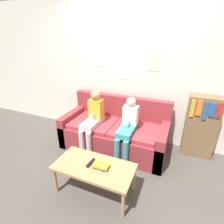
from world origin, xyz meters
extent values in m
plane|color=#4C4742|center=(0.00, 0.00, 0.00)|extent=(10.00, 10.00, 0.00)
cube|color=silver|center=(0.00, 1.07, 1.30)|extent=(8.00, 0.06, 2.60)
cube|color=silver|center=(-0.51, 1.03, 1.55)|extent=(0.31, 0.00, 0.32)
cube|color=white|center=(0.00, 1.03, 1.35)|extent=(0.24, 0.00, 0.33)
cube|color=beige|center=(0.51, 1.03, 1.53)|extent=(0.22, 0.00, 0.31)
cube|color=maroon|center=(0.00, 0.51, 0.21)|extent=(1.87, 0.86, 0.43)
cube|color=maroon|center=(0.00, 0.87, 0.67)|extent=(1.87, 0.14, 0.48)
cube|color=maroon|center=(-0.86, 0.51, 0.29)|extent=(0.14, 0.86, 0.59)
cube|color=maroon|center=(0.86, 0.51, 0.29)|extent=(0.14, 0.86, 0.59)
cube|color=#A1343A|center=(-0.39, 0.47, 0.46)|extent=(0.77, 0.70, 0.07)
cube|color=#A1343A|center=(0.39, 0.47, 0.46)|extent=(0.77, 0.70, 0.07)
cube|color=#AD7F51|center=(0.14, -0.52, 0.40)|extent=(1.03, 0.50, 0.04)
cylinder|color=#AD7F51|center=(-0.33, -0.73, 0.19)|extent=(0.04, 0.04, 0.39)
cylinder|color=#AD7F51|center=(0.61, -0.73, 0.19)|extent=(0.04, 0.04, 0.39)
cylinder|color=#AD7F51|center=(-0.33, -0.31, 0.19)|extent=(0.04, 0.04, 0.39)
cylinder|color=#AD7F51|center=(0.61, -0.31, 0.19)|extent=(0.04, 0.04, 0.39)
cylinder|color=silver|center=(-0.41, 0.05, 0.25)|extent=(0.09, 0.09, 0.50)
cylinder|color=silver|center=(-0.27, 0.05, 0.25)|extent=(0.09, 0.09, 0.50)
cube|color=silver|center=(-0.34, 0.32, 0.54)|extent=(0.23, 0.53, 0.09)
cube|color=gold|center=(-0.34, 0.48, 0.75)|extent=(0.24, 0.16, 0.33)
sphere|color=tan|center=(-0.34, 0.48, 1.00)|extent=(0.17, 0.17, 0.17)
cube|color=white|center=(-0.34, 0.33, 0.69)|extent=(0.03, 0.12, 0.03)
cylinder|color=teal|center=(0.23, 0.05, 0.25)|extent=(0.09, 0.09, 0.50)
cylinder|color=teal|center=(0.37, 0.05, 0.25)|extent=(0.09, 0.09, 0.50)
cube|color=teal|center=(0.30, 0.32, 0.54)|extent=(0.23, 0.53, 0.09)
cube|color=white|center=(0.30, 0.48, 0.74)|extent=(0.24, 0.16, 0.30)
sphere|color=beige|center=(0.30, 0.48, 0.97)|extent=(0.16, 0.16, 0.16)
cube|color=white|center=(0.30, 0.33, 0.68)|extent=(0.03, 0.12, 0.03)
cube|color=black|center=(0.08, -0.50, 0.43)|extent=(0.05, 0.17, 0.02)
cube|color=#23519E|center=(0.24, -0.52, 0.44)|extent=(0.16, 0.13, 0.02)
cube|color=gold|center=(0.24, -0.52, 0.46)|extent=(0.20, 0.12, 0.03)
cube|color=brown|center=(1.40, 0.89, 0.54)|extent=(0.49, 0.25, 1.08)
cube|color=gold|center=(1.22, 0.75, 0.90)|extent=(0.06, 0.02, 0.28)
cube|color=orange|center=(1.31, 0.75, 0.91)|extent=(0.08, 0.02, 0.25)
cube|color=#23519E|center=(1.40, 0.75, 0.88)|extent=(0.06, 0.02, 0.29)
cube|color=#23519E|center=(1.49, 0.75, 0.91)|extent=(0.08, 0.02, 0.22)
cube|color=red|center=(1.58, 0.75, 0.92)|extent=(0.06, 0.02, 0.23)
camera|label=1|loc=(1.03, -2.05, 1.95)|focal=28.00mm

